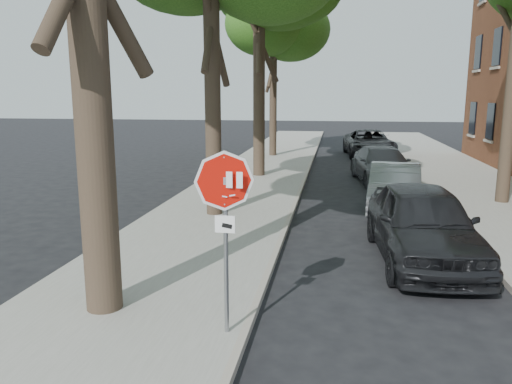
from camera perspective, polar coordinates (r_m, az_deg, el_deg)
ground at (r=7.38m, az=2.23°, el=-16.86°), size 120.00×120.00×0.00m
sidewalk_left at (r=19.06m, az=-0.88°, el=0.85°), size 4.00×55.00×0.12m
sidewalk_right at (r=19.50m, az=24.55°, el=0.07°), size 4.00×55.00×0.12m
curb_left at (r=18.82m, az=5.28°, el=0.69°), size 0.12×55.00×0.13m
curb_right at (r=19.05m, az=18.60°, el=0.27°), size 0.12×55.00×0.13m
stop_sign at (r=6.78m, az=-3.56°, el=-1.80°), size 0.76×0.34×2.61m
tree_far at (r=28.05m, az=2.01°, el=18.81°), size 5.29×4.91×9.33m
car_a at (r=11.00m, az=18.49°, el=-3.41°), size 2.21×4.87×1.62m
car_b at (r=15.64m, az=15.55°, el=0.51°), size 1.91×4.32×1.38m
car_c at (r=20.37m, az=14.23°, el=3.00°), size 2.59×5.04×1.40m
car_d at (r=28.87m, az=12.79°, el=5.46°), size 2.91×5.54×1.49m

